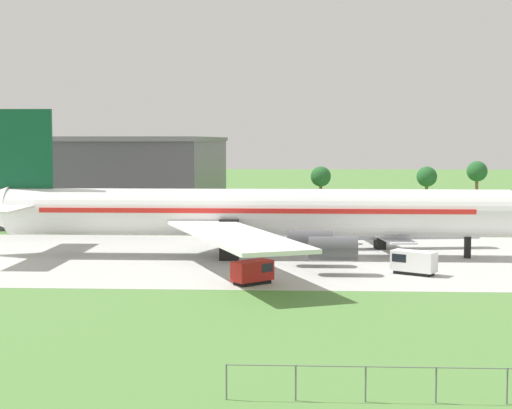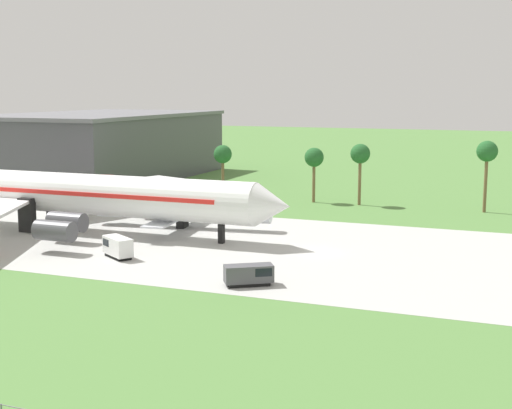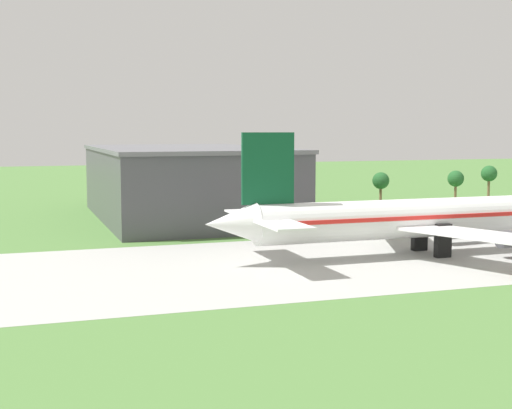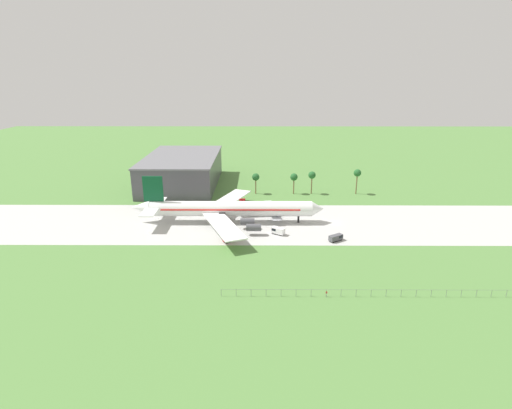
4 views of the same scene
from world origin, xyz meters
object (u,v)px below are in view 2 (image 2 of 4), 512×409
at_px(baggage_tug, 250,274).
at_px(fuel_truck, 117,247).
at_px(terminal_building, 102,146).
at_px(regional_aircraft, 181,211).
at_px(jet_airliner, 50,192).

height_order(baggage_tug, fuel_truck, fuel_truck).
bearing_deg(terminal_building, regional_aircraft, -46.51).
distance_m(baggage_tug, terminal_building, 101.25).
bearing_deg(regional_aircraft, jet_airliner, -155.64).
xyz_separation_m(baggage_tug, terminal_building, (-67.78, 74.94, 6.55)).
relative_size(baggage_tug, terminal_building, 0.09).
bearing_deg(baggage_tug, jet_airliner, 155.11).
xyz_separation_m(jet_airliner, fuel_truck, (19.41, -12.53, -4.25)).
height_order(regional_aircraft, terminal_building, terminal_building).
relative_size(regional_aircraft, baggage_tug, 5.08).
bearing_deg(terminal_building, fuel_truck, -55.54).
relative_size(baggage_tug, fuel_truck, 1.06).
bearing_deg(fuel_truck, regional_aircraft, 94.12).
height_order(baggage_tug, terminal_building, terminal_building).
height_order(regional_aircraft, baggage_tug, regional_aircraft).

